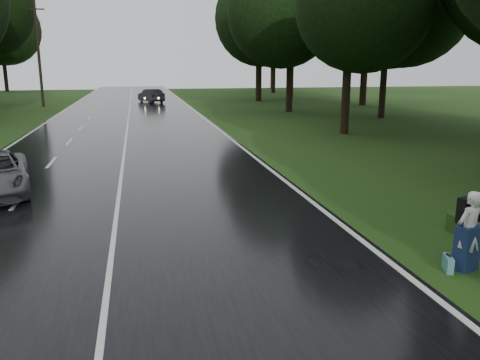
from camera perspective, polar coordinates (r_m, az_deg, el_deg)
The scene contains 10 objects.
ground at distance 8.78m, azimuth -15.62°, elevation -15.17°, with size 160.00×160.00×0.00m, color #224113.
road at distance 28.03m, azimuth -13.23°, elevation 4.58°, with size 12.00×140.00×0.04m, color black.
lane_center at distance 28.03m, azimuth -13.23°, elevation 4.63°, with size 0.12×140.00×0.01m, color silver.
far_car at distance 55.69m, azimuth -10.38°, elevation 9.69°, with size 1.55×4.43×1.46m, color black.
hitchhiker at distance 10.98m, azimuth 25.14°, elevation -5.69°, with size 0.70×0.67×1.67m.
suitcase at distance 10.96m, azimuth 23.17°, elevation -8.98°, with size 0.13×0.45×0.32m, color teal.
utility_pole_far at distance 53.23m, azimuth -22.01°, elevation 7.95°, with size 1.80×0.28×10.37m, color black, non-canonical shape.
tree_right_d at distance 30.66m, azimuth 12.09°, elevation 5.33°, with size 8.72×8.72×13.62m, color black, non-canonical shape.
tree_right_e at distance 44.47m, azimuth 5.74°, elevation 7.97°, with size 9.44×9.44×14.75m, color black, non-canonical shape.
tree_right_f at distance 57.28m, azimuth 2.18°, elevation 9.22°, with size 9.96×9.96×15.56m, color black, non-canonical shape.
Camera 1 is at (0.71, -7.72, 4.12)m, focal length 36.44 mm.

